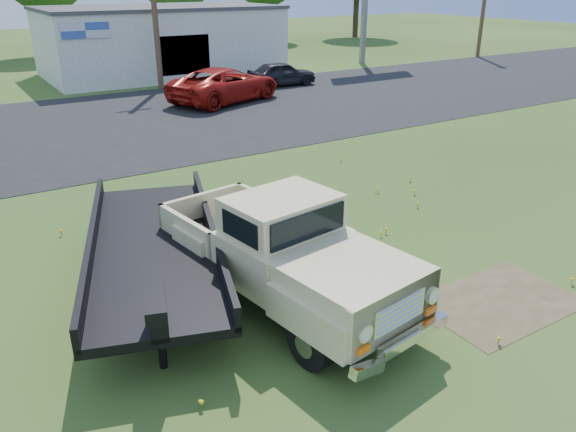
{
  "coord_description": "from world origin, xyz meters",
  "views": [
    {
      "loc": [
        -6.82,
        -8.68,
        5.71
      ],
      "look_at": [
        -0.76,
        1.0,
        0.86
      ],
      "focal_mm": 35.0,
      "sensor_mm": 36.0,
      "label": 1
    }
  ],
  "objects_px": {
    "vintage_pickup_truck": "(282,250)",
    "flatbed_trailer": "(153,240)",
    "dark_sedan": "(282,74)",
    "red_pickup": "(225,85)"
  },
  "relations": [
    {
      "from": "flatbed_trailer",
      "to": "dark_sedan",
      "type": "distance_m",
      "value": 22.86
    },
    {
      "from": "dark_sedan",
      "to": "red_pickup",
      "type": "bearing_deg",
      "value": 119.63
    },
    {
      "from": "flatbed_trailer",
      "to": "dark_sedan",
      "type": "relative_size",
      "value": 1.81
    },
    {
      "from": "vintage_pickup_truck",
      "to": "red_pickup",
      "type": "relative_size",
      "value": 0.98
    },
    {
      "from": "vintage_pickup_truck",
      "to": "flatbed_trailer",
      "type": "xyz_separation_m",
      "value": [
        -1.8,
        1.88,
        -0.1
      ]
    },
    {
      "from": "vintage_pickup_truck",
      "to": "flatbed_trailer",
      "type": "relative_size",
      "value": 0.82
    },
    {
      "from": "flatbed_trailer",
      "to": "red_pickup",
      "type": "distance_m",
      "value": 18.19
    },
    {
      "from": "flatbed_trailer",
      "to": "red_pickup",
      "type": "bearing_deg",
      "value": 77.42
    },
    {
      "from": "flatbed_trailer",
      "to": "red_pickup",
      "type": "xyz_separation_m",
      "value": [
        9.25,
        15.66,
        -0.14
      ]
    },
    {
      "from": "vintage_pickup_truck",
      "to": "dark_sedan",
      "type": "xyz_separation_m",
      "value": [
        12.2,
        19.95,
        -0.4
      ]
    }
  ]
}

